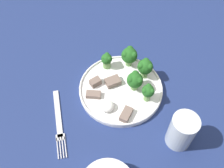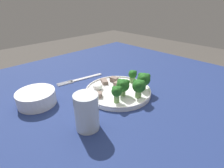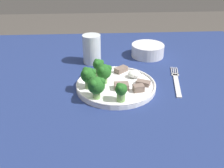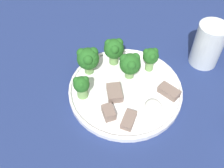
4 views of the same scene
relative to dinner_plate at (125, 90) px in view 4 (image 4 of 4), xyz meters
The scene contains 13 objects.
table 0.10m from the dinner_plate, 59.95° to the right, with size 1.13×1.15×0.73m.
dinner_plate is the anchor object (origin of this frame).
drinking_glass 0.22m from the dinner_plate, 110.32° to the left, with size 0.07×0.07×0.11m.
broccoli_floret_near_rim_left 0.10m from the dinner_plate, 85.54° to the right, with size 0.03×0.03×0.05m.
broccoli_floret_center_left 0.06m from the dinner_plate, 158.43° to the left, with size 0.05×0.05×0.06m.
broccoli_floret_back_left 0.11m from the dinner_plate, 128.76° to the right, with size 0.05×0.05×0.07m.
broccoli_floret_front_left 0.10m from the dinner_plate, 169.54° to the right, with size 0.05×0.05×0.07m.
broccoli_floret_center_back 0.09m from the dinner_plate, 130.07° to the left, with size 0.04×0.04×0.06m.
meat_slice_front_slice 0.03m from the dinner_plate, 53.56° to the right, with size 0.04×0.03×0.02m.
meat_slice_middle_slice 0.09m from the dinner_plate, 74.89° to the left, with size 0.05×0.05×0.02m.
meat_slice_rear_slice 0.08m from the dinner_plate, ahead, with size 0.05×0.04×0.01m.
meat_slice_edge_slice 0.08m from the dinner_plate, 34.15° to the right, with size 0.04×0.03×0.02m.
sauce_dollop 0.08m from the dinner_plate, 37.02° to the left, with size 0.04×0.04×0.02m.
Camera 4 is at (0.34, -0.04, 1.18)m, focal length 42.00 mm.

